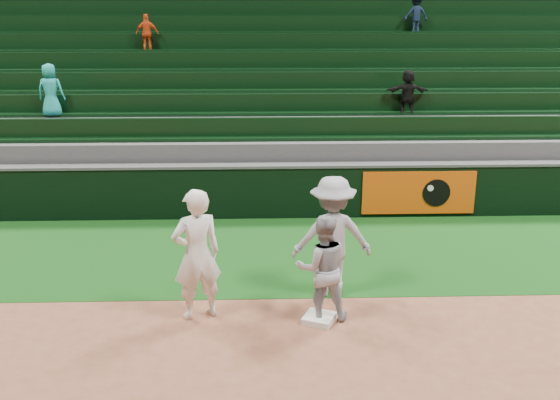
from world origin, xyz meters
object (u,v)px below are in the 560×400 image
object	(u,v)px
first_baseman	(197,255)
base_coach	(332,236)
first_base	(319,318)
baserunner	(322,268)

from	to	relation	value
first_baseman	base_coach	xyz separation A→B (m)	(2.17, 0.75, -0.01)
base_coach	first_base	bearing A→B (deg)	70.61
baserunner	first_base	bearing A→B (deg)	64.82
first_baseman	baserunner	distance (m)	1.93
baserunner	base_coach	xyz separation A→B (m)	(0.25, 0.87, 0.18)
baserunner	base_coach	world-z (taller)	base_coach
first_base	base_coach	distance (m)	1.43
baserunner	base_coach	size ratio (longest dim) A/B	0.83
first_baseman	base_coach	distance (m)	2.30
first_base	baserunner	world-z (taller)	baserunner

